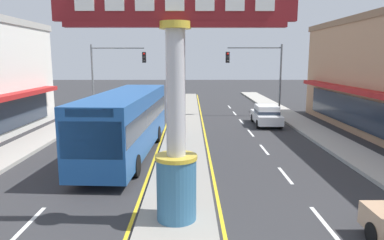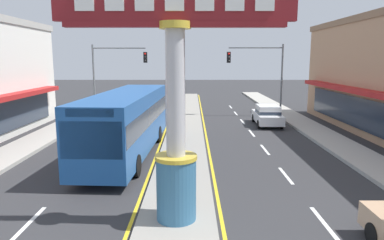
{
  "view_description": "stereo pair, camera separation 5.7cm",
  "coord_description": "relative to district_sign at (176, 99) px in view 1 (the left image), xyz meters",
  "views": [
    {
      "loc": [
        0.42,
        -5.31,
        4.95
      ],
      "look_at": [
        0.49,
        8.21,
        2.6
      ],
      "focal_mm": 32.95,
      "sensor_mm": 36.0,
      "label": 1
    },
    {
      "loc": [
        0.47,
        -5.31,
        4.95
      ],
      "look_at": [
        0.49,
        8.21,
        2.6
      ],
      "focal_mm": 32.95,
      "sensor_mm": 36.0,
      "label": 2
    }
  ],
  "objects": [
    {
      "name": "sidewalk_right",
      "position": [
        8.93,
        11.23,
        -3.71
      ],
      "size": [
        2.22,
        60.0,
        0.18
      ],
      "primitive_type": "cube",
      "color": "#ADA89E",
      "rests_on": "ground"
    },
    {
      "name": "district_sign",
      "position": [
        0.0,
        0.0,
        0.0
      ],
      "size": [
        6.72,
        1.26,
        7.15
      ],
      "color": "#33668C",
      "rests_on": "median_strip"
    },
    {
      "name": "sedan_near_left_lane",
      "position": [
        -6.16,
        15.38,
        -3.01
      ],
      "size": [
        1.91,
        4.34,
        1.53
      ],
      "color": "#14562D",
      "rests_on": "ground"
    },
    {
      "name": "traffic_light_left_side",
      "position": [
        -6.45,
        21.18,
        0.45
      ],
      "size": [
        4.86,
        0.46,
        6.2
      ],
      "color": "slate",
      "rests_on": "ground"
    },
    {
      "name": "sedan_far_right_lane",
      "position": [
        6.16,
        16.13,
        -3.01
      ],
      "size": [
        1.93,
        4.35,
        1.53
      ],
      "color": "white",
      "rests_on": "ground"
    },
    {
      "name": "bus_mid_left_lane",
      "position": [
        -2.87,
        7.81,
        -1.93
      ],
      "size": [
        3.11,
        11.32,
        3.26
      ],
      "color": "#1E5199",
      "rests_on": "ground"
    },
    {
      "name": "traffic_light_right_side",
      "position": [
        6.45,
        20.38,
        0.45
      ],
      "size": [
        4.86,
        0.46,
        6.2
      ],
      "color": "slate",
      "rests_on": "ground"
    },
    {
      "name": "median_strip",
      "position": [
        -0.0,
        13.23,
        -3.73
      ],
      "size": [
        2.43,
        52.0,
        0.14
      ],
      "primitive_type": "cube",
      "color": "gray",
      "rests_on": "ground"
    },
    {
      "name": "lane_markings",
      "position": [
        -0.0,
        11.88,
        -3.8
      ],
      "size": [
        9.17,
        52.0,
        0.01
      ],
      "color": "silver",
      "rests_on": "ground"
    },
    {
      "name": "sidewalk_left",
      "position": [
        -8.93,
        11.23,
        -3.71
      ],
      "size": [
        2.22,
        60.0,
        0.18
      ],
      "primitive_type": "cube",
      "color": "#ADA89E",
      "rests_on": "ground"
    }
  ]
}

